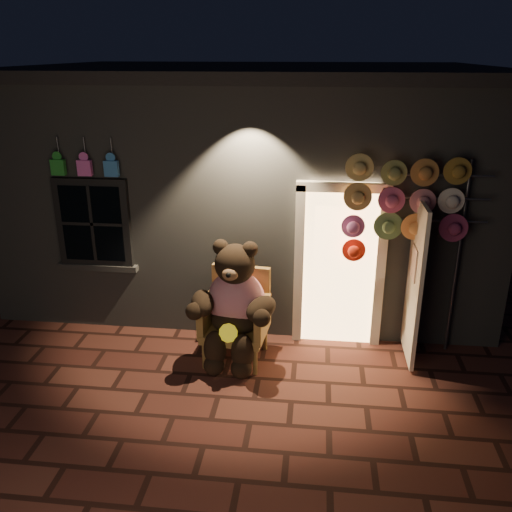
# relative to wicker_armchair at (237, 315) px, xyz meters

# --- Properties ---
(ground) EXTENTS (60.00, 60.00, 0.00)m
(ground) POSITION_rel_wicker_armchair_xyz_m (-0.09, -0.93, -0.57)
(ground) COLOR #572B21
(ground) RESTS_ON ground
(shop_building) EXTENTS (7.30, 5.95, 3.51)m
(shop_building) POSITION_rel_wicker_armchair_xyz_m (-0.09, 3.06, 1.16)
(shop_building) COLOR slate
(shop_building) RESTS_ON ground
(wicker_armchair) EXTENTS (0.86, 0.79, 1.15)m
(wicker_armchair) POSITION_rel_wicker_armchair_xyz_m (0.00, 0.00, 0.00)
(wicker_armchair) COLOR olive
(wicker_armchair) RESTS_ON ground
(teddy_bear) EXTENTS (1.15, 0.93, 1.58)m
(teddy_bear) POSITION_rel_wicker_armchair_xyz_m (-0.01, -0.15, 0.22)
(teddy_bear) COLOR red
(teddy_bear) RESTS_ON ground
(hat_rack) EXTENTS (1.73, 0.22, 2.53)m
(hat_rack) POSITION_rel_wicker_armchair_xyz_m (1.96, 0.35, 1.40)
(hat_rack) COLOR #59595E
(hat_rack) RESTS_ON ground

